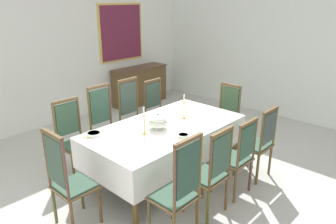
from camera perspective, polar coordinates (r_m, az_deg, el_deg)
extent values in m
cube|color=#B3B8AD|center=(4.81, -0.12, -11.42)|extent=(7.07, 6.25, 0.04)
cube|color=silver|center=(6.74, -20.66, 12.07)|extent=(7.07, 0.08, 3.43)
cube|color=silver|center=(7.19, 20.23, 12.53)|extent=(0.08, 6.25, 3.43)
cylinder|color=brown|center=(3.72, -6.00, -14.71)|extent=(0.07, 0.07, 0.75)
cylinder|color=brown|center=(5.12, 11.67, -4.88)|extent=(0.07, 0.07, 0.75)
cylinder|color=brown|center=(4.42, -14.69, -9.30)|extent=(0.07, 0.07, 0.75)
cylinder|color=brown|center=(5.65, 3.06, -2.08)|extent=(0.07, 0.07, 0.75)
cube|color=brown|center=(4.50, -0.48, -3.33)|extent=(2.14, 1.08, 0.08)
cube|color=brown|center=(4.48, -0.48, -2.69)|extent=(2.26, 1.20, 0.03)
cube|color=white|center=(4.48, -0.48, -2.48)|extent=(2.28, 1.22, 0.00)
cube|color=white|center=(4.21, 5.53, -7.32)|extent=(2.28, 0.00, 0.43)
cube|color=white|center=(4.96, -5.53, -3.00)|extent=(2.28, 0.00, 0.43)
cube|color=white|center=(3.91, -12.15, -9.98)|extent=(0.00, 1.22, 0.43)
cube|color=white|center=(5.38, 7.87, -1.26)|extent=(0.00, 1.22, 0.43)
cylinder|color=brown|center=(3.63, -3.43, -18.37)|extent=(0.04, 0.04, 0.46)
cylinder|color=brown|center=(3.84, 0.83, -15.84)|extent=(0.04, 0.04, 0.46)
cylinder|color=#503C1B|center=(3.66, 5.22, -18.02)|extent=(0.04, 0.04, 0.46)
cube|color=brown|center=(3.49, 0.94, -15.07)|extent=(0.44, 0.42, 0.03)
cube|color=#324E3D|center=(3.48, 0.95, -14.74)|extent=(0.40, 0.38, 0.02)
cylinder|color=brown|center=(3.06, 1.18, -12.29)|extent=(0.03, 0.03, 0.72)
cylinder|color=brown|center=(3.32, 5.74, -9.62)|extent=(0.03, 0.03, 0.72)
cube|color=#2B493A|center=(3.17, 3.58, -10.35)|extent=(0.34, 0.02, 0.54)
cube|color=brown|center=(3.02, 3.70, -5.06)|extent=(0.40, 0.04, 0.04)
cylinder|color=#53381E|center=(4.84, -12.74, -8.31)|extent=(0.04, 0.04, 0.46)
cylinder|color=#4F401E|center=(4.67, -16.61, -9.78)|extent=(0.04, 0.04, 0.46)
cylinder|color=brown|center=(5.12, -15.06, -6.92)|extent=(0.04, 0.04, 0.46)
cylinder|color=#52371A|center=(4.96, -18.78, -8.24)|extent=(0.04, 0.04, 0.46)
cube|color=brown|center=(4.79, -16.07, -5.69)|extent=(0.44, 0.42, 0.03)
cube|color=#324E3D|center=(4.78, -16.10, -5.43)|extent=(0.40, 0.38, 0.02)
cylinder|color=brown|center=(4.91, -15.66, -0.95)|extent=(0.03, 0.03, 0.62)
cylinder|color=brown|center=(4.74, -19.64, -2.15)|extent=(0.03, 0.03, 0.62)
cube|color=#34523C|center=(4.81, -17.65, -1.20)|extent=(0.34, 0.02, 0.47)
cube|color=brown|center=(4.72, -17.99, 1.95)|extent=(0.40, 0.04, 0.04)
cylinder|color=brown|center=(3.97, 2.79, -14.63)|extent=(0.04, 0.04, 0.46)
cylinder|color=brown|center=(4.22, 6.22, -12.43)|extent=(0.04, 0.04, 0.46)
cylinder|color=#4E4B1C|center=(3.79, 7.12, -16.63)|extent=(0.04, 0.04, 0.46)
cylinder|color=brown|center=(4.05, 10.41, -14.16)|extent=(0.04, 0.04, 0.46)
cube|color=brown|center=(3.87, 6.79, -11.41)|extent=(0.44, 0.42, 0.03)
cube|color=#324E3D|center=(3.86, 6.80, -11.10)|extent=(0.40, 0.38, 0.02)
cylinder|color=brown|center=(3.48, 7.60, -9.20)|extent=(0.03, 0.03, 0.62)
cylinder|color=brown|center=(3.77, 11.10, -7.01)|extent=(0.03, 0.03, 0.62)
cube|color=#355340|center=(3.61, 9.46, -7.63)|extent=(0.34, 0.02, 0.47)
cube|color=brown|center=(3.49, 9.71, -3.58)|extent=(0.40, 0.04, 0.04)
cylinder|color=brown|center=(5.14, -7.47, -6.23)|extent=(0.04, 0.04, 0.46)
cylinder|color=brown|center=(4.94, -10.87, -7.58)|extent=(0.04, 0.04, 0.46)
cylinder|color=brown|center=(5.40, -9.93, -5.04)|extent=(0.04, 0.04, 0.46)
cylinder|color=brown|center=(5.21, -13.25, -6.27)|extent=(0.04, 0.04, 0.46)
cube|color=brown|center=(5.07, -10.55, -3.76)|extent=(0.44, 0.42, 0.03)
cube|color=#324E3D|center=(5.06, -10.56, -3.51)|extent=(0.40, 0.38, 0.02)
cylinder|color=brown|center=(5.19, -10.34, 1.15)|extent=(0.03, 0.03, 0.71)
cylinder|color=brown|center=(4.98, -13.91, 0.09)|extent=(0.03, 0.03, 0.71)
cube|color=#325241|center=(5.07, -12.12, 1.01)|extent=(0.34, 0.02, 0.54)
cube|color=brown|center=(4.98, -12.38, 4.48)|extent=(0.40, 0.04, 0.04)
cylinder|color=#4E3A23|center=(4.36, 7.82, -11.38)|extent=(0.04, 0.04, 0.46)
cylinder|color=brown|center=(4.63, 10.59, -9.51)|extent=(0.04, 0.04, 0.46)
cylinder|color=brown|center=(4.19, 11.92, -12.98)|extent=(0.04, 0.04, 0.46)
cylinder|color=#503A2C|center=(4.48, 14.52, -10.91)|extent=(0.04, 0.04, 0.46)
cube|color=brown|center=(4.29, 11.43, -8.35)|extent=(0.44, 0.42, 0.03)
cube|color=#324E3D|center=(4.28, 11.46, -8.06)|extent=(0.40, 0.38, 0.02)
cylinder|color=brown|center=(3.93, 12.55, -6.46)|extent=(0.03, 0.03, 0.56)
cylinder|color=brown|center=(4.24, 15.28, -4.67)|extent=(0.03, 0.03, 0.56)
cube|color=#2F503D|center=(4.07, 14.00, -5.18)|extent=(0.34, 0.02, 0.42)
cube|color=brown|center=(3.97, 14.30, -1.89)|extent=(0.40, 0.04, 0.04)
cylinder|color=#4F4B27|center=(5.49, -2.84, -4.34)|extent=(0.04, 0.04, 0.46)
cylinder|color=brown|center=(5.26, -5.81, -5.56)|extent=(0.04, 0.04, 0.46)
cylinder|color=brown|center=(5.73, -5.35, -3.33)|extent=(0.04, 0.04, 0.46)
cylinder|color=#513D1E|center=(5.51, -8.30, -4.44)|extent=(0.04, 0.04, 0.46)
cube|color=brown|center=(5.40, -5.66, -2.02)|extent=(0.44, 0.42, 0.03)
cube|color=#324E3D|center=(5.39, -5.67, -1.78)|extent=(0.40, 0.38, 0.02)
cylinder|color=brown|center=(5.53, -5.58, 2.55)|extent=(0.03, 0.03, 0.71)
cylinder|color=#504822|center=(5.30, -8.73, 1.63)|extent=(0.03, 0.03, 0.71)
cube|color=#38473E|center=(5.40, -7.14, 2.46)|extent=(0.34, 0.02, 0.54)
cube|color=brown|center=(5.32, -7.28, 5.74)|extent=(0.40, 0.04, 0.04)
cylinder|color=brown|center=(4.78, 11.90, -8.62)|extent=(0.04, 0.04, 0.46)
cylinder|color=brown|center=(5.08, 14.17, -7.04)|extent=(0.04, 0.04, 0.46)
cylinder|color=brown|center=(4.64, 15.73, -9.93)|extent=(0.04, 0.04, 0.46)
cylinder|color=brown|center=(4.94, 17.82, -8.21)|extent=(0.04, 0.04, 0.46)
cube|color=brown|center=(4.75, 15.17, -5.81)|extent=(0.44, 0.42, 0.03)
cube|color=#324E3D|center=(4.74, 15.19, -5.54)|extent=(0.40, 0.38, 0.02)
cylinder|color=brown|center=(4.39, 16.46, -3.84)|extent=(0.03, 0.03, 0.57)
cylinder|color=brown|center=(4.72, 18.63, -2.40)|extent=(0.03, 0.03, 0.57)
cube|color=#394842|center=(4.55, 17.62, -2.77)|extent=(0.34, 0.02, 0.43)
cube|color=brown|center=(4.46, 17.96, 0.26)|extent=(0.40, 0.04, 0.04)
cylinder|color=brown|center=(5.87, 1.20, -2.67)|extent=(0.04, 0.04, 0.46)
cylinder|color=brown|center=(5.62, -1.39, -3.74)|extent=(0.04, 0.04, 0.46)
cylinder|color=brown|center=(6.10, -1.31, -1.79)|extent=(0.04, 0.04, 0.46)
cylinder|color=#4D471C|center=(5.86, -3.91, -2.78)|extent=(0.04, 0.04, 0.46)
cube|color=brown|center=(5.77, -1.37, -0.48)|extent=(0.44, 0.42, 0.03)
cube|color=#324E3D|center=(5.76, -1.37, -0.25)|extent=(0.40, 0.38, 0.02)
cylinder|color=brown|center=(5.93, -1.39, 3.22)|extent=(0.03, 0.03, 0.59)
cylinder|color=#503C24|center=(5.67, -4.15, 2.39)|extent=(0.03, 0.03, 0.59)
cube|color=#32463A|center=(5.79, -2.74, 3.09)|extent=(0.34, 0.02, 0.45)
cube|color=brown|center=(5.72, -2.79, 5.63)|extent=(0.40, 0.04, 0.04)
cylinder|color=#4F4520|center=(4.15, -15.21, -13.69)|extent=(0.04, 0.04, 0.46)
cylinder|color=#513A22|center=(3.88, -12.07, -16.00)|extent=(0.04, 0.04, 0.46)
cylinder|color=#4D4A21|center=(4.01, -19.69, -15.47)|extent=(0.04, 0.04, 0.46)
cylinder|color=brown|center=(3.73, -16.80, -18.07)|extent=(0.04, 0.04, 0.46)
cube|color=brown|center=(3.80, -16.30, -12.75)|extent=(0.42, 0.44, 0.03)
cube|color=#324E3D|center=(3.79, -16.34, -12.43)|extent=(0.38, 0.40, 0.02)
cylinder|color=brown|center=(3.71, -20.93, -7.83)|extent=(0.03, 0.03, 0.69)
cylinder|color=brown|center=(3.40, -17.90, -10.09)|extent=(0.03, 0.03, 0.69)
cube|color=#374A3D|center=(3.54, -19.55, -8.42)|extent=(0.02, 0.34, 0.52)
cube|color=brown|center=(3.41, -20.14, -3.80)|extent=(0.04, 0.40, 0.04)
cylinder|color=brown|center=(5.53, 10.27, -4.48)|extent=(0.04, 0.04, 0.46)
cylinder|color=brown|center=(5.72, 7.09, -3.45)|extent=(0.04, 0.04, 0.46)
cylinder|color=brown|center=(5.81, 12.23, -3.39)|extent=(0.04, 0.04, 0.46)
cylinder|color=brown|center=(5.99, 9.13, -2.45)|extent=(0.04, 0.04, 0.46)
cube|color=brown|center=(5.67, 9.82, -1.15)|extent=(0.42, 0.44, 0.03)
cube|color=#324E3D|center=(5.66, 9.83, -0.92)|extent=(0.38, 0.40, 0.02)
cylinder|color=brown|center=(5.63, 12.71, 1.64)|extent=(0.03, 0.03, 0.55)
cylinder|color=brown|center=(5.83, 9.43, 2.47)|extent=(0.03, 0.03, 0.55)
cube|color=#385336|center=(5.72, 11.06, 2.33)|extent=(0.02, 0.34, 0.42)
cube|color=brown|center=(5.65, 11.23, 4.74)|extent=(0.04, 0.40, 0.04)
cylinder|color=white|center=(4.37, -1.80, -2.87)|extent=(0.15, 0.15, 0.02)
ellipsoid|color=white|center=(4.35, -1.81, -2.00)|extent=(0.27, 0.27, 0.12)
ellipsoid|color=white|center=(4.32, -1.82, -1.13)|extent=(0.24, 0.24, 0.09)
sphere|color=#3F6C51|center=(4.30, -1.83, -0.48)|extent=(0.03, 0.03, 0.03)
cylinder|color=gold|center=(4.21, -4.25, -3.86)|extent=(0.07, 0.07, 0.02)
cylinder|color=gold|center=(4.16, -4.29, -2.25)|extent=(0.02, 0.02, 0.24)
cone|color=gold|center=(4.12, -4.34, -0.62)|extent=(0.04, 0.04, 0.02)
cylinder|color=silver|center=(4.10, -4.36, 0.17)|extent=(0.02, 0.02, 0.10)
cylinder|color=gold|center=(4.75, 2.86, -1.03)|extent=(0.07, 0.07, 0.02)
cylinder|color=gold|center=(4.71, 2.88, 0.42)|extent=(0.02, 0.02, 0.24)
cone|color=gold|center=(4.67, 2.91, 1.86)|extent=(0.04, 0.04, 0.02)
cylinder|color=silver|center=(4.65, 2.92, 2.57)|extent=(0.02, 0.02, 0.10)
cylinder|color=white|center=(4.12, 2.75, -4.25)|extent=(0.15, 0.15, 0.04)
cylinder|color=silver|center=(4.12, 2.75, -4.18)|extent=(0.12, 0.12, 0.02)
torus|color=#3F6C51|center=(4.11, 2.75, -4.06)|extent=(0.14, 0.14, 0.01)
cylinder|color=white|center=(4.27, -13.16, -3.85)|extent=(0.20, 0.20, 0.04)
cylinder|color=white|center=(4.27, -13.16, -3.78)|extent=(0.16, 0.16, 0.03)
torus|color=#3F6C51|center=(4.27, -13.17, -3.65)|extent=(0.19, 0.19, 0.01)
cube|color=gold|center=(4.03, 2.08, -5.03)|extent=(0.04, 0.14, 0.00)
ellipsoid|color=gold|center=(4.09, 1.42, -4.59)|extent=(0.03, 0.05, 0.01)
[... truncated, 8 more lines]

